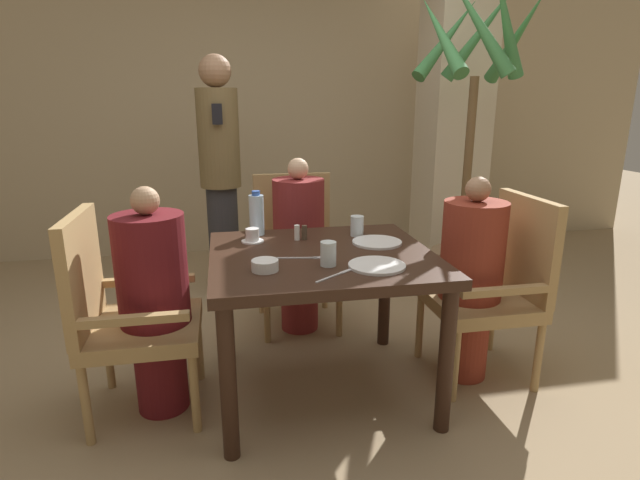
% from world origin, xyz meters
% --- Properties ---
extents(ground_plane, '(16.00, 16.00, 0.00)m').
position_xyz_m(ground_plane, '(0.00, 0.00, 0.00)').
color(ground_plane, '#9E8460').
extents(wall_back, '(8.00, 0.06, 2.80)m').
position_xyz_m(wall_back, '(0.00, 2.67, 1.40)').
color(wall_back, tan).
rests_on(wall_back, ground_plane).
extents(pillar_stone, '(0.49, 0.49, 2.70)m').
position_xyz_m(pillar_stone, '(1.47, 1.76, 1.35)').
color(pillar_stone, beige).
rests_on(pillar_stone, ground_plane).
extents(dining_table, '(1.06, 0.97, 0.74)m').
position_xyz_m(dining_table, '(0.00, 0.00, 0.64)').
color(dining_table, '#331E14').
rests_on(dining_table, ground_plane).
extents(chair_left_side, '(0.52, 0.52, 0.98)m').
position_xyz_m(chair_left_side, '(-0.94, 0.00, 0.52)').
color(chair_left_side, '#A88451').
rests_on(chair_left_side, ground_plane).
extents(diner_in_left_chair, '(0.32, 0.32, 1.09)m').
position_xyz_m(diner_in_left_chair, '(-0.79, 0.00, 0.56)').
color(diner_in_left_chair, '#5B1419').
rests_on(diner_in_left_chair, ground_plane).
extents(chair_far_side, '(0.52, 0.52, 0.98)m').
position_xyz_m(chair_far_side, '(0.00, 0.89, 0.52)').
color(chair_far_side, '#A88451').
rests_on(chair_far_side, ground_plane).
extents(diner_in_far_chair, '(0.32, 0.32, 1.11)m').
position_xyz_m(diner_in_far_chair, '(-0.00, 0.74, 0.57)').
color(diner_in_far_chair, maroon).
rests_on(diner_in_far_chair, ground_plane).
extents(chair_right_side, '(0.52, 0.52, 0.98)m').
position_xyz_m(chair_right_side, '(0.94, 0.00, 0.52)').
color(chair_right_side, '#A88451').
rests_on(chair_right_side, ground_plane).
extents(diner_in_right_chair, '(0.32, 0.32, 1.09)m').
position_xyz_m(diner_in_right_chair, '(0.79, 0.00, 0.56)').
color(diner_in_right_chair, maroon).
rests_on(diner_in_right_chair, ground_plane).
extents(standing_host, '(0.30, 0.34, 1.76)m').
position_xyz_m(standing_host, '(-0.47, 1.51, 0.95)').
color(standing_host, '#2D2D33').
rests_on(standing_host, ground_plane).
extents(potted_palm, '(0.75, 0.75, 2.27)m').
position_xyz_m(potted_palm, '(1.22, 0.97, 0.85)').
color(potted_palm, '#896B4C').
rests_on(potted_palm, ground_plane).
extents(plate_main_left, '(0.25, 0.25, 0.01)m').
position_xyz_m(plate_main_left, '(0.20, -0.25, 0.75)').
color(plate_main_left, white).
rests_on(plate_main_left, dining_table).
extents(plate_main_right, '(0.25, 0.25, 0.01)m').
position_xyz_m(plate_main_right, '(0.31, 0.11, 0.75)').
color(plate_main_right, white).
rests_on(plate_main_right, dining_table).
extents(teacup_with_saucer, '(0.12, 0.12, 0.07)m').
position_xyz_m(teacup_with_saucer, '(-0.31, 0.25, 0.77)').
color(teacup_with_saucer, white).
rests_on(teacup_with_saucer, dining_table).
extents(bowl_small, '(0.12, 0.12, 0.05)m').
position_xyz_m(bowl_small, '(-0.29, -0.21, 0.76)').
color(bowl_small, white).
rests_on(bowl_small, dining_table).
extents(water_bottle, '(0.08, 0.08, 0.24)m').
position_xyz_m(water_bottle, '(-0.28, 0.40, 0.85)').
color(water_bottle, silver).
rests_on(water_bottle, dining_table).
extents(glass_tall_near, '(0.07, 0.07, 0.11)m').
position_xyz_m(glass_tall_near, '(-0.01, -0.19, 0.80)').
color(glass_tall_near, silver).
rests_on(glass_tall_near, dining_table).
extents(glass_tall_mid, '(0.07, 0.07, 0.11)m').
position_xyz_m(glass_tall_mid, '(0.25, 0.27, 0.80)').
color(glass_tall_mid, silver).
rests_on(glass_tall_mid, dining_table).
extents(salt_shaker, '(0.03, 0.03, 0.08)m').
position_xyz_m(salt_shaker, '(-0.08, 0.25, 0.78)').
color(salt_shaker, white).
rests_on(salt_shaker, dining_table).
extents(pepper_shaker, '(0.03, 0.03, 0.08)m').
position_xyz_m(pepper_shaker, '(-0.04, 0.25, 0.78)').
color(pepper_shaker, '#4C3D2D').
rests_on(pepper_shaker, dining_table).
extents(fork_beside_plate, '(0.20, 0.05, 0.00)m').
position_xyz_m(fork_beside_plate, '(-0.10, -0.07, 0.74)').
color(fork_beside_plate, silver).
rests_on(fork_beside_plate, dining_table).
extents(knife_beside_plate, '(0.18, 0.14, 0.00)m').
position_xyz_m(knife_beside_plate, '(-0.01, -0.33, 0.74)').
color(knife_beside_plate, silver).
rests_on(knife_beside_plate, dining_table).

